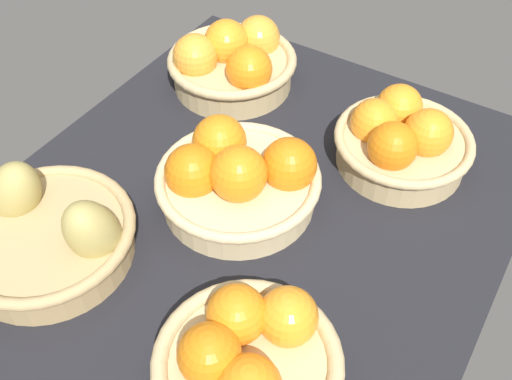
{
  "coord_description": "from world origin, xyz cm",
  "views": [
    {
      "loc": [
        -50.05,
        -32.37,
        68.89
      ],
      "look_at": [
        -0.02,
        -1.17,
        7.0
      ],
      "focal_mm": 41.66,
      "sensor_mm": 36.0,
      "label": 1
    }
  ],
  "objects_px": {
    "basket_near_left": "(247,359)",
    "basket_far_left_pears": "(48,234)",
    "basket_center": "(238,176)",
    "basket_near_right": "(401,140)",
    "basket_far_right": "(232,62)"
  },
  "relations": [
    {
      "from": "basket_near_left",
      "to": "basket_far_left_pears",
      "type": "distance_m",
      "value": 0.33
    },
    {
      "from": "basket_near_left",
      "to": "basket_near_right",
      "type": "relative_size",
      "value": 1.0
    },
    {
      "from": "basket_near_left",
      "to": "basket_far_left_pears",
      "type": "xyz_separation_m",
      "value": [
        0.02,
        0.33,
        -0.01
      ]
    },
    {
      "from": "basket_near_left",
      "to": "basket_center",
      "type": "xyz_separation_m",
      "value": [
        0.24,
        0.17,
        0.0
      ]
    },
    {
      "from": "basket_far_right",
      "to": "basket_center",
      "type": "bearing_deg",
      "value": -144.84
    },
    {
      "from": "basket_near_left",
      "to": "basket_center",
      "type": "bearing_deg",
      "value": 35.21
    },
    {
      "from": "basket_near_left",
      "to": "basket_far_right",
      "type": "distance_m",
      "value": 0.58
    },
    {
      "from": "basket_far_left_pears",
      "to": "basket_center",
      "type": "relative_size",
      "value": 1.05
    },
    {
      "from": "basket_near_right",
      "to": "basket_far_right",
      "type": "bearing_deg",
      "value": 84.34
    },
    {
      "from": "basket_near_right",
      "to": "basket_center",
      "type": "xyz_separation_m",
      "value": [
        -0.2,
        0.17,
        0.0
      ]
    },
    {
      "from": "basket_center",
      "to": "basket_near_right",
      "type": "bearing_deg",
      "value": -40.38
    },
    {
      "from": "basket_far_left_pears",
      "to": "basket_near_right",
      "type": "distance_m",
      "value": 0.54
    },
    {
      "from": "basket_far_left_pears",
      "to": "basket_center",
      "type": "height_order",
      "value": "basket_far_left_pears"
    },
    {
      "from": "basket_center",
      "to": "basket_far_right",
      "type": "bearing_deg",
      "value": 35.16
    },
    {
      "from": "basket_far_right",
      "to": "basket_near_right",
      "type": "relative_size",
      "value": 1.07
    }
  ]
}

